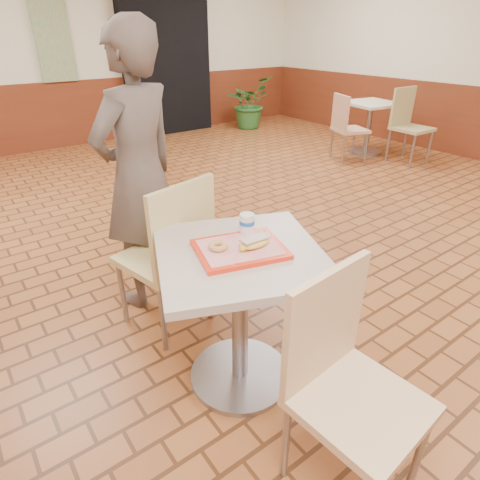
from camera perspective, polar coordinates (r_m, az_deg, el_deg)
room_shell at (r=3.06m, az=13.70°, el=22.96°), size 8.01×10.01×3.01m
wainscot_band at (r=3.29m, az=11.76°, el=5.40°), size 8.00×10.00×1.00m
corridor_doorway at (r=7.74m, az=-10.26°, el=22.86°), size 1.60×0.22×2.20m
promo_poster at (r=7.14m, az=-25.08°, el=24.58°), size 0.50×0.03×1.20m
main_table at (r=2.01m, az=0.00°, el=-8.14°), size 0.76×0.76×0.80m
chair_main_front at (r=1.68m, az=14.76°, el=-18.37°), size 0.48×0.48×0.97m
chair_main_back at (r=2.41m, az=-9.71°, el=-1.45°), size 0.56×0.56×1.00m
customer at (r=2.64m, az=-14.11°, el=8.89°), size 0.77×0.64×1.80m
serving_tray at (r=1.87m, az=0.00°, el=-1.30°), size 0.40×0.31×0.03m
ring_donut at (r=1.84m, az=-3.15°, el=-0.85°), size 0.12×0.12×0.03m
long_john_donut at (r=1.84m, az=2.02°, el=-0.41°), size 0.17×0.08×0.05m
paper_cup at (r=1.98m, az=1.01°, el=2.47°), size 0.08×0.08×0.09m
second_table at (r=6.64m, az=17.94°, el=16.06°), size 0.72×0.72×0.76m
chair_second_left at (r=6.11m, az=14.87°, el=15.57°), size 0.55×0.55×0.92m
chair_second_front at (r=6.35m, az=22.77°, el=15.29°), size 0.48×0.48×1.01m
potted_plant at (r=8.10m, az=1.26°, el=18.94°), size 1.06×1.00×0.93m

